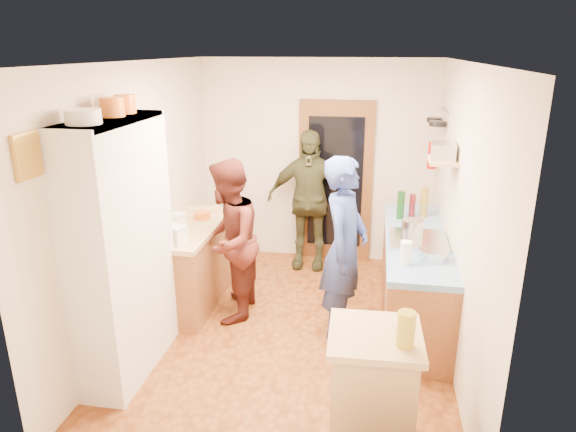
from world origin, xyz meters
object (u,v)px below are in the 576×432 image
(person_left, at_px, (232,240))
(person_hob, at_px, (347,250))
(person_back, at_px, (309,200))
(hutch_body, at_px, (123,251))
(island_base, at_px, (372,394))
(right_counter_base, at_px, (413,280))

(person_left, bearing_deg, person_hob, 77.95)
(person_hob, height_order, person_back, person_hob)
(person_left, distance_m, person_back, 1.53)
(hutch_body, xyz_separation_m, person_left, (0.64, 1.04, -0.26))
(person_left, bearing_deg, island_base, 38.17)
(person_back, bearing_deg, right_counter_base, -42.52)
(person_hob, relative_size, person_left, 1.06)
(right_counter_base, distance_m, person_hob, 0.94)
(right_counter_base, relative_size, person_hob, 1.23)
(hutch_body, xyz_separation_m, person_back, (1.25, 2.45, -0.21))
(hutch_body, bearing_deg, person_left, 58.32)
(hutch_body, distance_m, person_back, 2.76)
(person_back, bearing_deg, hutch_body, -116.99)
(hutch_body, relative_size, island_base, 2.56)
(person_hob, bearing_deg, right_counter_base, -42.73)
(person_left, relative_size, person_back, 0.95)
(right_counter_base, relative_size, person_back, 1.24)
(person_hob, height_order, person_left, person_hob)
(right_counter_base, height_order, person_back, person_back)
(person_left, bearing_deg, right_counter_base, 95.09)
(island_base, xyz_separation_m, person_hob, (-0.28, 1.49, 0.46))
(island_base, bearing_deg, hutch_body, 163.04)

